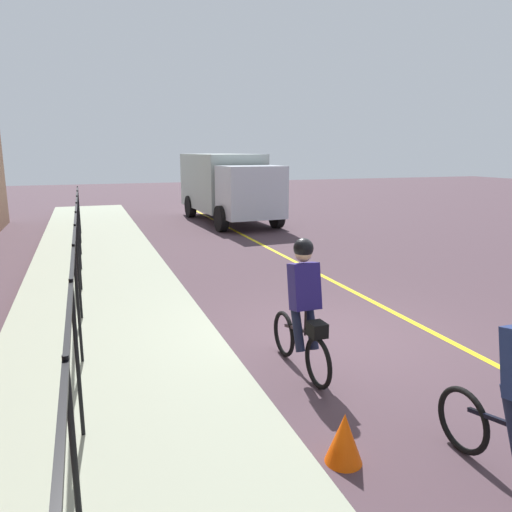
% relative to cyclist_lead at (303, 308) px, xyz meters
% --- Properties ---
extents(ground_plane, '(80.00, 80.00, 0.00)m').
position_rel_cyclist_lead_xyz_m(ground_plane, '(0.93, -1.04, -0.91)').
color(ground_plane, '#49363E').
extents(lane_line_centre, '(36.00, 0.12, 0.01)m').
position_rel_cyclist_lead_xyz_m(lane_line_centre, '(0.93, -2.64, -0.91)').
color(lane_line_centre, yellow).
rests_on(lane_line_centre, ground).
extents(sidewalk, '(40.00, 3.20, 0.15)m').
position_rel_cyclist_lead_xyz_m(sidewalk, '(0.93, 2.36, -0.84)').
color(sidewalk, gray).
rests_on(sidewalk, ground).
extents(iron_fence, '(20.24, 0.04, 1.60)m').
position_rel_cyclist_lead_xyz_m(iron_fence, '(1.93, 2.76, 0.42)').
color(iron_fence, black).
rests_on(iron_fence, sidewalk).
extents(cyclist_lead, '(1.71, 0.37, 1.83)m').
position_rel_cyclist_lead_xyz_m(cyclist_lead, '(0.00, 0.00, 0.00)').
color(cyclist_lead, black).
rests_on(cyclist_lead, ground).
extents(box_truck_background, '(6.82, 2.81, 2.78)m').
position_rel_cyclist_lead_xyz_m(box_truck_background, '(14.21, -3.10, 0.64)').
color(box_truck_background, '#AABAB3').
rests_on(box_truck_background, ground).
extents(traffic_cone_near, '(0.36, 0.36, 0.50)m').
position_rel_cyclist_lead_xyz_m(traffic_cone_near, '(-1.88, 0.43, -0.66)').
color(traffic_cone_near, '#FB5407').
rests_on(traffic_cone_near, ground).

